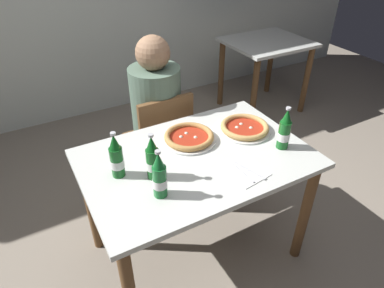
{
  "coord_description": "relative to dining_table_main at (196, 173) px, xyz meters",
  "views": [
    {
      "loc": [
        -0.73,
        -1.26,
        1.83
      ],
      "look_at": [
        0.0,
        0.05,
        0.8
      ],
      "focal_mm": 31.95,
      "sensor_mm": 36.0,
      "label": 1
    }
  ],
  "objects": [
    {
      "name": "dining_table_background",
      "position": [
        1.59,
        1.35,
        -0.04
      ],
      "size": [
        0.8,
        0.7,
        0.75
      ],
      "color": "silver",
      "rests_on": "ground_plane"
    },
    {
      "name": "beer_bottle_center",
      "position": [
        -0.29,
        -0.18,
        0.22
      ],
      "size": [
        0.07,
        0.07,
        0.25
      ],
      "color": "#196B2D",
      "rests_on": "dining_table_main"
    },
    {
      "name": "chair_behind_table",
      "position": [
        0.06,
        0.61,
        -0.15
      ],
      "size": [
        0.4,
        0.4,
        0.85
      ],
      "rotation": [
        0.0,
        0.0,
        3.14
      ],
      "color": "brown",
      "rests_on": "ground_plane"
    },
    {
      "name": "dining_table_main",
      "position": [
        0.0,
        0.0,
        0.0
      ],
      "size": [
        1.2,
        0.8,
        0.75
      ],
      "color": "silver",
      "rests_on": "ground_plane"
    },
    {
      "name": "napkin_with_cutlery",
      "position": [
        0.15,
        -0.24,
        0.12
      ],
      "size": [
        0.2,
        0.2,
        0.01
      ],
      "color": "white",
      "rests_on": "dining_table_main"
    },
    {
      "name": "diner_seated",
      "position": [
        0.06,
        0.66,
        -0.05
      ],
      "size": [
        0.34,
        0.34,
        1.21
      ],
      "color": "#2D3342",
      "rests_on": "ground_plane"
    },
    {
      "name": "beer_bottle_right",
      "position": [
        0.45,
        -0.15,
        0.22
      ],
      "size": [
        0.07,
        0.07,
        0.25
      ],
      "color": "#14591E",
      "rests_on": "dining_table_main"
    },
    {
      "name": "beer_bottle_extra",
      "position": [
        -0.41,
        0.05,
        0.22
      ],
      "size": [
        0.07,
        0.07,
        0.25
      ],
      "color": "#14591E",
      "rests_on": "dining_table_main"
    },
    {
      "name": "beer_bottle_left",
      "position": [
        -0.26,
        -0.04,
        0.22
      ],
      "size": [
        0.07,
        0.07,
        0.25
      ],
      "color": "#14591E",
      "rests_on": "dining_table_main"
    },
    {
      "name": "pizza_margherita_near",
      "position": [
        0.37,
        0.08,
        0.14
      ],
      "size": [
        0.31,
        0.31,
        0.04
      ],
      "color": "white",
      "rests_on": "dining_table_main"
    },
    {
      "name": "ground_plane",
      "position": [
        0.0,
        0.0,
        -0.64
      ],
      "size": [
        8.0,
        8.0,
        0.0
      ],
      "primitive_type": "plane",
      "color": "gray"
    },
    {
      "name": "pizza_marinara_far",
      "position": [
        0.04,
        0.15,
        0.14
      ],
      "size": [
        0.3,
        0.3,
        0.04
      ],
      "color": "white",
      "rests_on": "dining_table_main"
    }
  ]
}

